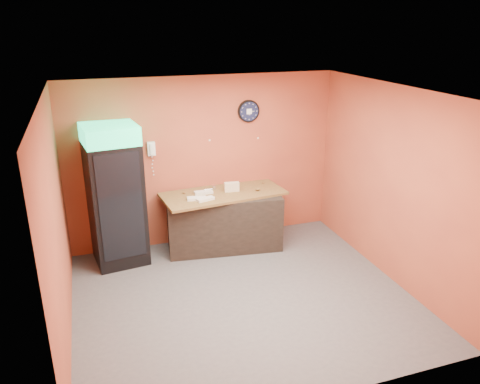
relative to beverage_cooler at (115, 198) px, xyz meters
name	(u,v)px	position (x,y,z in m)	size (l,w,h in m)	color
floor	(243,297)	(1.50, -1.60, -1.07)	(4.50, 4.50, 0.00)	#47474C
back_wall	(204,161)	(1.50, 0.40, 0.33)	(4.50, 0.02, 2.80)	#B15032
left_wall	(56,227)	(-0.75, -1.60, 0.33)	(0.02, 4.00, 2.80)	#B15032
right_wall	(392,185)	(3.75, -1.60, 0.33)	(0.02, 4.00, 2.80)	#B15032
ceiling	(243,93)	(1.50, -1.60, 1.73)	(4.50, 4.00, 0.02)	white
beverage_cooler	(115,198)	(0.00, 0.00, 0.00)	(0.86, 0.86, 2.19)	black
prep_counter	(224,221)	(1.70, -0.01, -0.61)	(1.85, 0.82, 0.92)	black
wall_clock	(249,111)	(2.27, 0.37, 1.12)	(0.37, 0.06, 0.37)	black
wall_phone	(151,149)	(0.64, 0.35, 0.63)	(0.12, 0.10, 0.22)	white
butcher_paper	(223,194)	(1.70, -0.01, -0.13)	(1.98, 0.85, 0.04)	brown
sub_roll_stack	(232,187)	(1.85, 0.00, -0.03)	(0.25, 0.11, 0.15)	beige
wrapped_sandwich_left	(197,198)	(1.22, -0.18, -0.09)	(0.29, 0.12, 0.04)	silver
wrapped_sandwich_mid	(205,199)	(1.34, -0.26, -0.09)	(0.28, 0.11, 0.04)	silver
wrapped_sandwich_right	(204,192)	(1.39, 0.04, -0.09)	(0.30, 0.12, 0.04)	silver
kitchen_tool	(214,187)	(1.60, 0.18, -0.07)	(0.07, 0.07, 0.07)	silver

